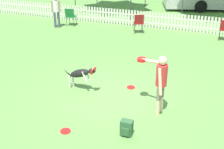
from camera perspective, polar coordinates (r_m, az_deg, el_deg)
The scene contains 10 objects.
ground_plane at distance 8.89m, azimuth 0.25°, elevation -4.26°, with size 240.00×240.00×0.00m, color #5B8C42.
handler_person at distance 7.85m, azimuth 8.75°, elevation -0.63°, with size 0.90×0.80×1.59m.
leaping_dog at distance 9.13m, azimuth -5.78°, elevation 0.17°, with size 1.19×0.43×0.84m.
frisbee_near_handler at distance 7.60m, azimuth -8.52°, elevation -10.19°, with size 0.25×0.25×0.02m.
frisbee_near_dog at distance 9.44m, azimuth 3.46°, elevation -2.35°, with size 0.25×0.25×0.02m.
backpack_on_grass at distance 7.31m, azimuth 2.67°, elevation -9.78°, with size 0.28×0.23×0.39m.
picket_fence at distance 15.09m, azimuth 9.18°, elevation 9.66°, with size 18.94×0.04×0.78m.
folding_chair_blue_left at distance 15.50m, azimuth -7.61°, elevation 10.70°, with size 0.49×0.51×0.87m.
folding_chair_green_right at distance 14.28m, azimuth 4.93°, elevation 9.60°, with size 0.56×0.58×0.89m.
spectator_standing at distance 15.25m, azimuth -10.20°, elevation 11.72°, with size 0.38×0.27×1.50m.
Camera 1 is at (2.53, -7.30, 4.40)m, focal length 50.00 mm.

